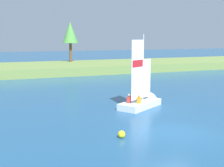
% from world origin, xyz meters
% --- Properties ---
extents(ground_plane, '(200.00, 200.00, 0.00)m').
position_xyz_m(ground_plane, '(0.00, 0.00, 0.00)').
color(ground_plane, navy).
extents(shore_bank, '(80.00, 12.73, 1.17)m').
position_xyz_m(shore_bank, '(0.00, 31.86, 0.59)').
color(shore_bank, olive).
rests_on(shore_bank, ground).
extents(shoreline_tree_centre, '(2.55, 2.55, 6.56)m').
position_xyz_m(shoreline_tree_centre, '(2.95, 35.65, 5.91)').
color(shoreline_tree_centre, brown).
rests_on(shoreline_tree_centre, shore_bank).
extents(sailboat, '(4.39, 3.51, 5.91)m').
position_xyz_m(sailboat, '(1.56, 6.59, 0.41)').
color(sailboat, silver).
rests_on(sailboat, ground).
extents(channel_buoy, '(0.39, 0.39, 0.39)m').
position_xyz_m(channel_buoy, '(-3.08, 0.31, 0.20)').
color(channel_buoy, yellow).
rests_on(channel_buoy, ground).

